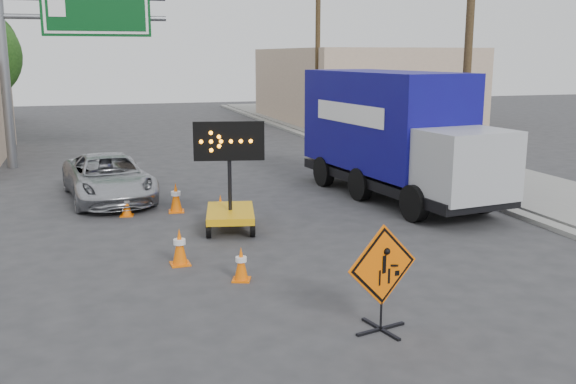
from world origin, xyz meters
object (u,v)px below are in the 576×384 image
arrow_board (230,206)px  pickup_truck (108,178)px  construction_sign (382,275)px  box_truck (395,142)px

arrow_board → pickup_truck: size_ratio=0.55×
construction_sign → pickup_truck: construction_sign is taller
pickup_truck → arrow_board: bearing=-64.8°
arrow_board → box_truck: 6.01m
construction_sign → arrow_board: 6.55m
arrow_board → box_truck: (5.49, 2.18, 1.09)m
box_truck → arrow_board: bearing=-165.3°
construction_sign → pickup_truck: size_ratio=0.35×
construction_sign → box_truck: size_ratio=0.21×
construction_sign → pickup_truck: 11.44m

